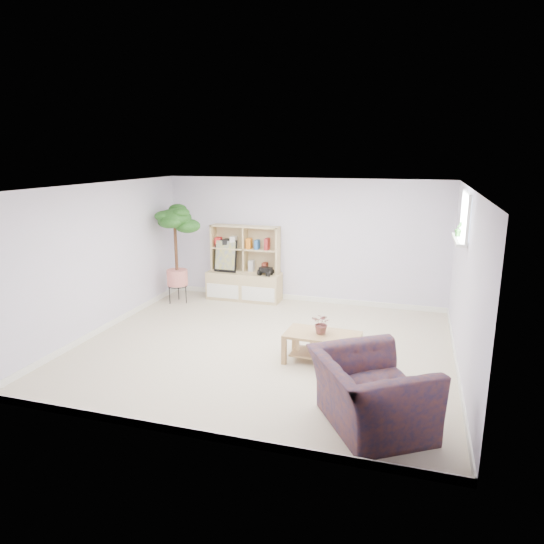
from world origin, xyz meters
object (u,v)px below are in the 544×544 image
(storage_unit, at_px, (244,263))
(coffee_table, at_px, (322,348))
(floor_tree, at_px, (176,255))
(armchair, at_px, (371,388))

(storage_unit, relative_size, coffee_table, 1.44)
(floor_tree, xyz_separation_m, armchair, (4.05, -3.43, -0.51))
(coffee_table, relative_size, floor_tree, 0.54)
(coffee_table, xyz_separation_m, armchair, (0.80, -1.48, 0.24))
(storage_unit, bearing_deg, coffee_table, -50.49)
(storage_unit, bearing_deg, floor_tree, -154.75)
(floor_tree, height_order, armchair, floor_tree)
(storage_unit, height_order, coffee_table, storage_unit)
(storage_unit, xyz_separation_m, armchair, (2.87, -3.99, -0.29))
(floor_tree, bearing_deg, coffee_table, -31.05)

